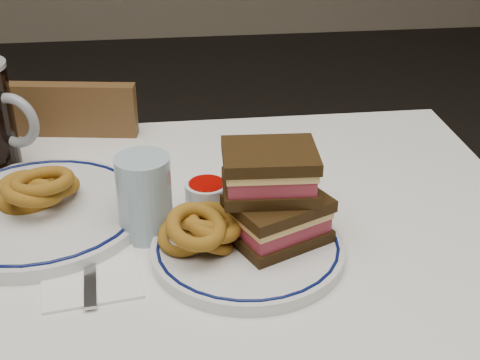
{
  "coord_description": "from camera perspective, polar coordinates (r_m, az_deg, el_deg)",
  "views": [
    {
      "loc": [
        0.13,
        -0.69,
        1.23
      ],
      "look_at": [
        0.22,
        0.05,
        0.83
      ],
      "focal_mm": 50.0,
      "sensor_mm": 36.0,
      "label": 1
    }
  ],
  "objects": [
    {
      "name": "dining_table",
      "position": [
        0.91,
        -13.89,
        -12.61
      ],
      "size": [
        1.27,
        0.87,
        0.75
      ],
      "color": "silver",
      "rests_on": "floor"
    },
    {
      "name": "chair_far",
      "position": [
        1.45,
        -14.76,
        -4.95
      ],
      "size": [
        0.44,
        0.44,
        0.84
      ],
      "color": "#4D3618",
      "rests_on": "floor"
    },
    {
      "name": "main_plate",
      "position": [
        0.84,
        0.67,
        -5.86
      ],
      "size": [
        0.24,
        0.24,
        0.02
      ],
      "color": "silver",
      "rests_on": "dining_table"
    },
    {
      "name": "reuben_sandwich",
      "position": [
        0.82,
        2.9,
        -1.29
      ],
      "size": [
        0.14,
        0.13,
        0.12
      ],
      "color": "black",
      "rests_on": "main_plate"
    },
    {
      "name": "onion_rings_main",
      "position": [
        0.81,
        -3.29,
        -4.16
      ],
      "size": [
        0.11,
        0.1,
        0.09
      ],
      "color": "brown",
      "rests_on": "main_plate"
    },
    {
      "name": "ketchup_ramekin",
      "position": [
        0.91,
        -2.84,
        -1.12
      ],
      "size": [
        0.06,
        0.06,
        0.04
      ],
      "color": "white",
      "rests_on": "main_plate"
    },
    {
      "name": "water_glass",
      "position": [
        0.86,
        -8.14,
        -1.44
      ],
      "size": [
        0.07,
        0.07,
        0.11
      ],
      "primitive_type": "cylinder",
      "color": "#91ACBC",
      "rests_on": "dining_table"
    },
    {
      "name": "far_plate",
      "position": [
        0.95,
        -16.73,
        -2.66
      ],
      "size": [
        0.29,
        0.29,
        0.02
      ],
      "color": "silver",
      "rests_on": "dining_table"
    },
    {
      "name": "onion_rings_far",
      "position": [
        0.94,
        -16.88,
        -0.68
      ],
      "size": [
        0.12,
        0.12,
        0.08
      ],
      "color": "brown",
      "rests_on": "far_plate"
    },
    {
      "name": "napkin_fork",
      "position": [
        0.83,
        -12.65,
        -7.83
      ],
      "size": [
        0.13,
        0.15,
        0.01
      ],
      "color": "white",
      "rests_on": "dining_table"
    }
  ]
}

